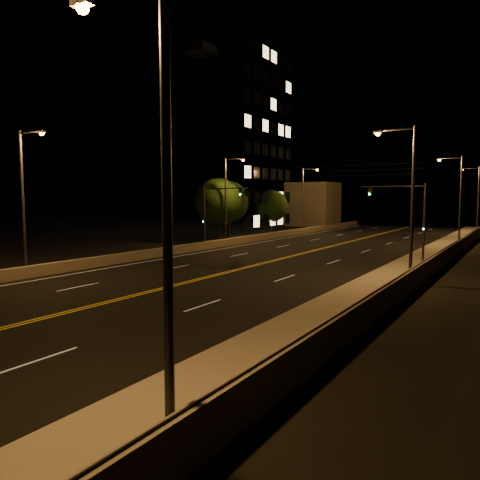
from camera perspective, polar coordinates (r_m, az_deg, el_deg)
The scene contains 22 objects.
road at distance 33.15m, azimuth -1.15°, elevation -3.86°, with size 18.00×120.00×0.02m, color black.
sidewalk at distance 28.86m, azimuth 17.30°, elevation -5.17°, with size 3.60×120.00×0.30m, color gray.
curb at distance 29.38m, azimuth 13.75°, elevation -5.05°, with size 0.14×120.00×0.15m, color gray.
parapet_wall at distance 28.41m, azimuth 20.57°, elevation -4.10°, with size 0.30×120.00×1.00m, color gray.
jersey_barrier at distance 39.28m, azimuth -13.41°, elevation -2.02°, with size 0.45×120.00×0.77m, color gray.
distant_building_left at distance 87.61m, azimuth 8.90°, elevation 4.32°, with size 8.00×8.00×7.96m, color gray.
parapet_rail at distance 28.33m, azimuth 20.61°, elevation -3.05°, with size 0.06×0.06×120.00m, color black.
lane_markings at distance 33.09m, azimuth -1.21°, elevation -3.85°, with size 17.32×116.00×0.00m.
streetlight_0 at distance 9.22m, azimuth -10.21°, elevation 6.49°, with size 2.55×0.28×9.48m.
streetlight_1 at distance 30.11m, azimuth 19.82°, elevation 5.32°, with size 2.55×0.28×9.48m.
streetlight_2 at distance 53.77m, azimuth 25.03°, elevation 4.96°, with size 2.55×0.28×9.48m.
streetlight_3 at distance 74.21m, azimuth 26.84°, elevation 4.82°, with size 2.55×0.28×9.48m.
streetlight_4 at distance 33.23m, azimuth -24.73°, elevation 5.11°, with size 2.55×0.28×9.48m.
streetlight_5 at distance 50.68m, azimuth -1.51°, elevation 5.45°, with size 2.55×0.28×9.48m.
streetlight_6 at distance 68.79m, azimuth 7.86°, elevation 5.34°, with size 2.55×0.28×9.48m.
traffic_signal_right at distance 38.81m, azimuth 20.14°, elevation 3.02°, with size 5.11×0.31×6.31m.
traffic_signal_left at distance 46.35m, azimuth -3.38°, elevation 3.64°, with size 5.11×0.31×6.31m.
overhead_wires at distance 41.12m, azimuth 6.06°, elevation 8.20°, with size 22.00×0.03×0.83m.
building_tower at distance 73.58m, azimuth -4.86°, elevation 11.62°, with size 24.00×15.00×28.10m.
tree_0 at distance 53.77m, azimuth -2.68°, elevation 4.62°, with size 5.49×5.49×7.45m.
tree_1 at distance 62.15m, azimuth -1.44°, elevation 4.68°, with size 5.46×5.46×7.40m.
tree_2 at distance 68.27m, azimuth 3.89°, elevation 4.14°, with size 4.66×4.66×6.32m.
Camera 1 is at (17.65, -7.57, 5.23)m, focal length 35.00 mm.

